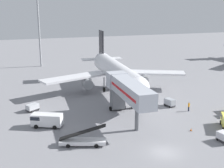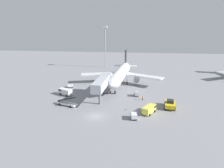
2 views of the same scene
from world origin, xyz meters
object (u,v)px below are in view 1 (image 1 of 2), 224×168
airplane_at_gate (116,72)px  safety_cone_alpha (191,129)px  baggage_cart_far_center (32,107)px  baggage_cart_near_left (170,102)px  jet_bridge (127,90)px  belt_loader_truck (83,140)px  service_van_outer_right (46,120)px  apron_light_mast (38,13)px  ground_crew_worker_foreground (189,106)px

airplane_at_gate → safety_cone_alpha: (3.88, -25.12, -4.50)m
baggage_cart_far_center → safety_cone_alpha: size_ratio=5.34×
baggage_cart_far_center → baggage_cart_near_left: size_ratio=1.14×
airplane_at_gate → jet_bridge: airplane_at_gate is taller
belt_loader_truck → baggage_cart_near_left: 23.21m
service_van_outer_right → baggage_cart_far_center: (-1.52, 8.59, -0.51)m
belt_loader_truck → baggage_cart_near_left: (20.40, 11.05, 0.08)m
baggage_cart_near_left → apron_light_mast: (-19.71, 49.32, 16.18)m
ground_crew_worker_foreground → jet_bridge: bearing=-179.8°
belt_loader_truck → ground_crew_worker_foreground: bearing=18.3°
service_van_outer_right → baggage_cart_near_left: (24.50, 2.43, -0.41)m
service_van_outer_right → belt_loader_truck: bearing=-64.6°
baggage_cart_near_left → ground_crew_worker_foreground: (2.04, -3.61, 0.09)m
service_van_outer_right → baggage_cart_near_left: size_ratio=2.28×
belt_loader_truck → safety_cone_alpha: 17.64m
baggage_cart_far_center → safety_cone_alpha: bearing=-37.6°
airplane_at_gate → belt_loader_truck: size_ratio=5.34×
airplane_at_gate → baggage_cart_near_left: (6.67, -13.36, -3.90)m
ground_crew_worker_foreground → belt_loader_truck: bearing=-161.7°
airplane_at_gate → service_van_outer_right: airplane_at_gate is taller
jet_bridge → apron_light_mast: apron_light_mast is taller
jet_bridge → apron_light_mast: size_ratio=0.68×
jet_bridge → ground_crew_worker_foreground: bearing=0.2°
ground_crew_worker_foreground → service_van_outer_right: bearing=177.5°
ground_crew_worker_foreground → safety_cone_alpha: bearing=-120.6°
safety_cone_alpha → ground_crew_worker_foreground: bearing=59.4°
baggage_cart_far_center → ground_crew_worker_foreground: 29.71m
belt_loader_truck → ground_crew_worker_foreground: belt_loader_truck is taller
jet_bridge → baggage_cart_near_left: jet_bridge is taller
baggage_cart_near_left → ground_crew_worker_foreground: size_ratio=1.32×
airplane_at_gate → apron_light_mast: 40.18m
baggage_cart_near_left → jet_bridge: bearing=-161.2°
belt_loader_truck → apron_light_mast: (0.70, 60.37, 16.26)m
jet_bridge → belt_loader_truck: 13.04m
service_van_outer_right → ground_crew_worker_foreground: (26.55, -1.18, -0.32)m
jet_bridge → safety_cone_alpha: bearing=-45.6°
service_van_outer_right → safety_cone_alpha: 23.66m
ground_crew_worker_foreground → airplane_at_gate: bearing=117.2°
airplane_at_gate → apron_light_mast: apron_light_mast is taller
service_van_outer_right → baggage_cart_far_center: size_ratio=2.01×
belt_loader_truck → ground_crew_worker_foreground: (22.45, 7.44, 0.18)m
jet_bridge → ground_crew_worker_foreground: (12.76, 0.04, -4.47)m
jet_bridge → belt_loader_truck: size_ratio=2.40×
safety_cone_alpha → baggage_cart_near_left: bearing=76.7°
ground_crew_worker_foreground → safety_cone_alpha: size_ratio=3.56×
ground_crew_worker_foreground → apron_light_mast: (-21.75, 52.93, 16.09)m
belt_loader_truck → ground_crew_worker_foreground: size_ratio=3.86×
jet_bridge → safety_cone_alpha: size_ratio=33.00×
baggage_cart_near_left → apron_light_mast: bearing=111.8°
airplane_at_gate → ground_crew_worker_foreground: airplane_at_gate is taller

